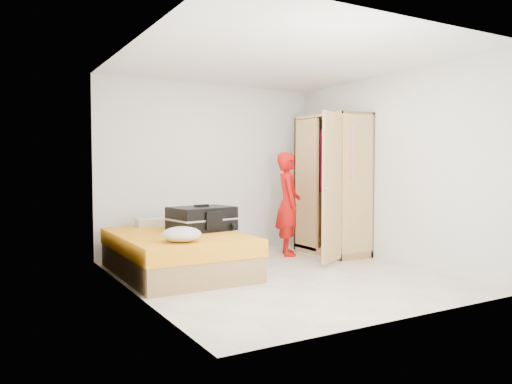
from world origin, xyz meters
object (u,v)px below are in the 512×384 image
person (288,204)px  suitcase (202,219)px  round_cushion (182,234)px  bed (177,253)px  wardrobe (332,188)px

person → suitcase: 1.56m
round_cushion → bed: bearing=73.0°
person → round_cushion: (-2.11, -1.07, -0.19)m
suitcase → wardrobe: bearing=-8.7°
wardrobe → person: (-0.60, 0.28, -0.23)m
suitcase → bed: bearing=-175.4°
bed → round_cushion: size_ratio=4.61×
person → suitcase: (-1.53, -0.30, -0.12)m
suitcase → round_cushion: suitcase is taller
wardrobe → round_cushion: 2.86m
suitcase → round_cushion: size_ratio=1.98×
wardrobe → suitcase: bearing=-179.7°
wardrobe → suitcase: wardrobe is taller
wardrobe → person: 0.70m
person → round_cushion: bearing=141.1°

